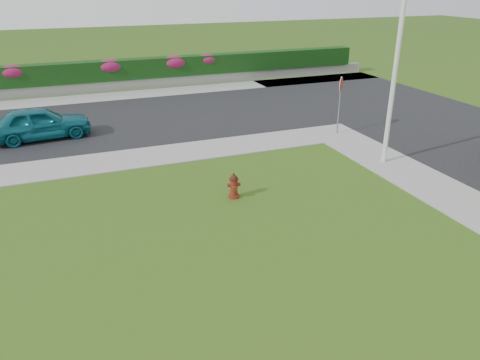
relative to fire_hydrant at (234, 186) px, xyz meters
name	(u,v)px	position (x,y,z in m)	size (l,w,h in m)	color
ground	(271,299)	(-0.98, -4.74, -0.36)	(120.00, 120.00, 0.00)	black
street_far	(24,131)	(-5.98, 9.26, -0.34)	(26.00, 8.00, 0.04)	black
curb_corner	(333,133)	(6.02, 4.26, -0.34)	(2.00, 2.00, 0.04)	gray
sidewalk_beyond	(107,97)	(-1.98, 14.26, -0.34)	(34.00, 2.00, 0.04)	gray
retaining_wall	(104,86)	(-1.98, 15.76, -0.06)	(34.00, 0.40, 0.60)	gray
hedge	(102,71)	(-1.98, 15.86, 0.79)	(32.00, 0.90, 1.10)	black
fire_hydrant	(234,186)	(0.00, 0.00, 0.00)	(0.40, 0.37, 0.76)	#56130D
sedan_teal	(39,123)	(-5.28, 7.81, 0.33)	(1.55, 3.85, 1.31)	#0E5C6C
utility_pole	(394,82)	(5.88, 0.75, 2.46)	(0.16, 0.16, 5.64)	silver
stop_sign	(340,92)	(6.14, 4.17, 1.39)	(0.46, 0.48, 2.38)	slate
flower_clump_c	(13,72)	(-6.51, 15.76, 1.05)	(1.47, 0.94, 0.73)	#A21B5B
flower_clump_d	(110,66)	(-1.51, 15.76, 1.03)	(1.54, 0.99, 0.77)	#A21B5B
flower_clump_e	(174,62)	(2.18, 15.76, 1.03)	(1.56, 1.00, 0.78)	#A21B5B
flower_clump_f	(207,59)	(4.21, 15.76, 1.07)	(1.32, 0.85, 0.66)	#A21B5B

